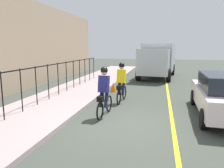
{
  "coord_description": "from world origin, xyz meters",
  "views": [
    {
      "loc": [
        -6.83,
        -1.14,
        2.5
      ],
      "look_at": [
        1.79,
        0.79,
        1.0
      ],
      "focal_mm": 34.74,
      "sensor_mm": 36.0,
      "label": 1
    }
  ],
  "objects_px": {
    "box_truck_background": "(158,59)",
    "traffic_cone_near": "(113,87)",
    "cyclist_lead": "(121,83)",
    "cyclist_follow": "(104,92)"
  },
  "relations": [
    {
      "from": "box_truck_background",
      "to": "traffic_cone_near",
      "type": "xyz_separation_m",
      "value": [
        -6.94,
        2.37,
        -1.28
      ]
    },
    {
      "from": "cyclist_lead",
      "to": "traffic_cone_near",
      "type": "distance_m",
      "value": 2.51
    },
    {
      "from": "box_truck_background",
      "to": "traffic_cone_near",
      "type": "distance_m",
      "value": 7.45
    },
    {
      "from": "cyclist_follow",
      "to": "box_truck_background",
      "type": "relative_size",
      "value": 0.26
    },
    {
      "from": "cyclist_follow",
      "to": "box_truck_background",
      "type": "height_order",
      "value": "box_truck_background"
    },
    {
      "from": "cyclist_follow",
      "to": "traffic_cone_near",
      "type": "relative_size",
      "value": 3.43
    },
    {
      "from": "cyclist_follow",
      "to": "traffic_cone_near",
      "type": "distance_m",
      "value": 4.54
    },
    {
      "from": "traffic_cone_near",
      "to": "box_truck_background",
      "type": "bearing_deg",
      "value": -18.81
    },
    {
      "from": "box_truck_background",
      "to": "traffic_cone_near",
      "type": "height_order",
      "value": "box_truck_background"
    },
    {
      "from": "cyclist_follow",
      "to": "cyclist_lead",
      "type": "bearing_deg",
      "value": -2.54
    }
  ]
}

